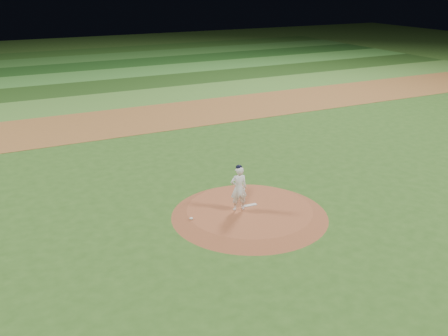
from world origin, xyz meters
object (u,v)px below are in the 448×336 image
Objects in this scene: rosin_bag at (191,218)px; pitching_rubber at (249,205)px; pitchers_mound at (249,212)px; pitcher_on_mound at (239,188)px.

pitching_rubber is at bearing 1.72° from rosin_bag.
pitchers_mound is at bearing -4.36° from rosin_bag.
pitching_rubber is at bearing 13.14° from pitcher_on_mound.
pitcher_on_mound is at bearing -1.56° from rosin_bag.
pitcher_on_mound is (-0.50, -0.12, 0.81)m from pitching_rubber.
pitching_rubber is 2.27m from rosin_bag.
rosin_bag reaches higher than pitching_rubber.
rosin_bag is at bearing 175.64° from pitchers_mound.
pitcher_on_mound is at bearing 163.08° from pitchers_mound.
pitcher_on_mound is (-0.38, 0.12, 0.95)m from pitchers_mound.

